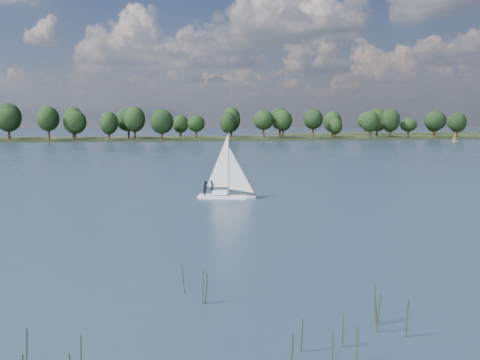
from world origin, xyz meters
name	(u,v)px	position (x,y,z in m)	size (l,w,h in m)	color
ground	(221,158)	(0.00, 100.00, 0.00)	(700.00, 700.00, 0.00)	#233342
far_shore	(195,139)	(0.00, 212.00, 0.00)	(660.00, 40.00, 1.50)	black
far_shore_back	(461,134)	(160.00, 260.00, 0.00)	(220.00, 30.00, 1.40)	black
sailboat	(223,179)	(-7.17, 32.62, 2.49)	(7.03, 3.64, 8.91)	white
dinghy_orange	(455,139)	(106.55, 173.76, 0.99)	(2.75, 1.43, 4.19)	white
treeline	(154,122)	(-18.59, 208.35, 8.03)	(562.02, 73.58, 18.90)	black
reeds	(419,298)	(-1.39, -9.06, 0.88)	(60.39, 12.03, 2.10)	#283316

